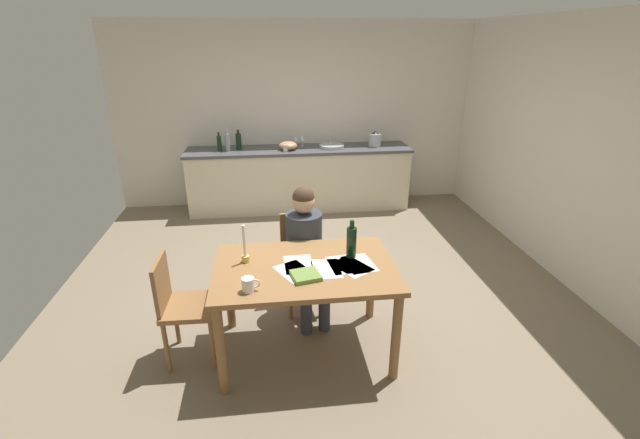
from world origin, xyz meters
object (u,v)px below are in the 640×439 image
bottle_wine_red (239,141)px  wine_glass_near_sink (302,138)px  book_magazine (306,275)px  candlestick (245,252)px  chair_side_empty (181,304)px  mixing_bowl (288,146)px  wine_bottle_on_table (351,242)px  sink_unit (332,146)px  teacup_on_counter (286,148)px  chair_at_table (303,256)px  bottle_oil (219,143)px  person_seated (306,245)px  coffee_mug (249,284)px  wine_glass_by_kettle (296,138)px  bottle_vinegar (227,142)px  dining_table (305,279)px  stovetop_kettle (375,139)px

bottle_wine_red → wine_glass_near_sink: 0.91m
book_magazine → bottle_wine_red: size_ratio=0.70×
candlestick → chair_side_empty: bearing=-170.0°
book_magazine → mixing_bowl: bearing=76.1°
book_magazine → wine_bottle_on_table: wine_bottle_on_table is taller
sink_unit → teacup_on_counter: sink_unit is taller
chair_at_table → bottle_oil: (-0.94, 2.50, 0.51)m
person_seated → book_magazine: (-0.06, -0.71, 0.11)m
chair_at_table → wine_bottle_on_table: size_ratio=2.88×
coffee_mug → wine_glass_by_kettle: size_ratio=0.81×
book_magazine → wine_glass_near_sink: 3.55m
person_seated → book_magazine: person_seated is taller
bottle_wine_red → person_seated: bearing=-75.6°
bottle_vinegar → bottle_wine_red: bearing=25.3°
dining_table → wine_bottle_on_table: (0.37, 0.11, 0.24)m
wine_glass_by_kettle → sink_unit: bearing=-16.2°
candlestick → bottle_oil: size_ratio=1.16×
chair_at_table → teacup_on_counter: (-0.03, 2.38, 0.45)m
dining_table → sink_unit: (0.67, 3.23, 0.26)m
bottle_vinegar → wine_bottle_on_table: bearing=-69.3°
person_seated → sink_unit: person_seated is taller
book_magazine → sink_unit: 3.46m
chair_at_table → stovetop_kettle: (1.26, 2.53, 0.50)m
teacup_on_counter → mixing_bowl: bearing=68.2°
chair_side_empty → teacup_on_counter: bearing=72.6°
bottle_vinegar → mixing_bowl: bearing=-2.3°
mixing_bowl → book_magazine: bearing=-90.9°
candlestick → stovetop_kettle: size_ratio=1.39×
chair_side_empty → bottle_oil: 3.19m
mixing_bowl → candlestick: bearing=-99.1°
coffee_mug → sink_unit: (1.08, 3.52, 0.10)m
person_seated → candlestick: person_seated is taller
person_seated → wine_bottle_on_table: person_seated is taller
bottle_oil → teacup_on_counter: bottle_oil is taller
person_seated → bottle_wine_red: 2.82m
wine_glass_near_sink → teacup_on_counter: wine_glass_near_sink is taller
sink_unit → stovetop_kettle: (0.63, -0.00, 0.08)m
person_seated → bottle_vinegar: 2.80m
wine_bottle_on_table → wine_glass_near_sink: (-0.11, 3.26, 0.11)m
wine_glass_near_sink → dining_table: bearing=-94.5°
person_seated → sink_unit: (0.62, 2.68, 0.24)m
bottle_wine_red → teacup_on_counter: (0.65, -0.19, -0.07)m
chair_side_empty → wine_glass_by_kettle: size_ratio=5.64×
book_magazine → bottle_vinegar: bottle_vinegar is taller
chair_side_empty → chair_at_table: bearing=33.6°
dining_table → wine_bottle_on_table: 0.46m
chair_side_empty → coffee_mug: same height
chair_side_empty → wine_glass_by_kettle: wine_glass_by_kettle is taller
bottle_oil → wine_glass_near_sink: 1.18m
chair_side_empty → mixing_bowl: (0.98, 3.11, 0.47)m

